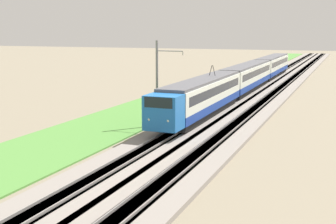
% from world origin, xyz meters
% --- Properties ---
extents(ballast_main, '(240.00, 4.40, 0.30)m').
position_xyz_m(ballast_main, '(50.00, 0.00, 0.15)').
color(ballast_main, gray).
rests_on(ballast_main, ground).
extents(ballast_adjacent, '(240.00, 4.40, 0.30)m').
position_xyz_m(ballast_adjacent, '(50.00, -3.91, 0.15)').
color(ballast_adjacent, gray).
rests_on(ballast_adjacent, ground).
extents(track_main, '(240.00, 1.57, 0.45)m').
position_xyz_m(track_main, '(50.00, 0.00, 0.16)').
color(track_main, '#4C4238').
rests_on(track_main, ground).
extents(track_adjacent, '(240.00, 1.57, 0.45)m').
position_xyz_m(track_adjacent, '(50.00, -3.91, 0.16)').
color(track_adjacent, '#4C4238').
rests_on(track_adjacent, ground).
extents(grass_verge, '(240.00, 8.08, 0.12)m').
position_xyz_m(grass_verge, '(50.00, 7.18, 0.06)').
color(grass_verge, '#4C8438').
rests_on(grass_verge, ground).
extents(passenger_train, '(64.23, 2.84, 5.02)m').
position_xyz_m(passenger_train, '(60.09, 0.00, 2.35)').
color(passenger_train, blue).
rests_on(passenger_train, ground).
extents(catenary_mast_mid, '(0.22, 2.56, 7.68)m').
position_xyz_m(catenary_mast_mid, '(33.82, 2.58, 3.98)').
color(catenary_mast_mid, slate).
rests_on(catenary_mast_mid, ground).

